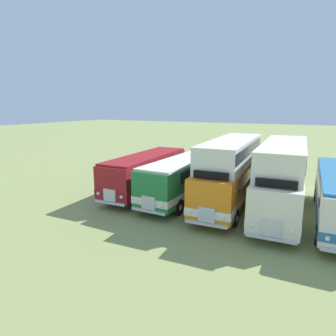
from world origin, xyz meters
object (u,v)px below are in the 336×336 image
Objects in this scene: bus_second_in_row at (185,175)px; bus_third_in_row at (231,169)px; bus_first_in_row at (147,170)px; bus_fourth_in_row at (282,175)px.

bus_second_in_row is 3.37m from bus_third_in_row.
bus_second_in_row is (3.30, -0.07, 0.00)m from bus_first_in_row.
bus_first_in_row is at bearing -179.47° from bus_third_in_row.
bus_first_in_row is 0.92× the size of bus_fourth_in_row.
bus_third_in_row is at bearing 0.53° from bus_first_in_row.
bus_fourth_in_row reaches higher than bus_second_in_row.
bus_second_in_row is at bearing -177.74° from bus_third_in_row.
bus_third_in_row is at bearing 2.26° from bus_second_in_row.
bus_third_in_row and bus_fourth_in_row have the same top height.
bus_third_in_row is 1.01× the size of bus_fourth_in_row.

